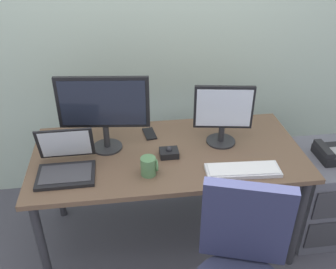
{
  "coord_description": "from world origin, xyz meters",
  "views": [
    {
      "loc": [
        -0.25,
        -1.84,
        1.96
      ],
      "look_at": [
        0.0,
        0.0,
        0.83
      ],
      "focal_mm": 39.81,
      "sensor_mm": 36.0,
      "label": 1
    }
  ],
  "objects_px": {
    "file_cabinet": "(319,193)",
    "coffee_mug": "(149,166)",
    "desk_phone": "(330,153)",
    "monitor_main": "(103,107)",
    "cell_phone": "(150,134)",
    "keyboard": "(243,170)",
    "trackball_mouse": "(168,153)",
    "monitor_side": "(223,113)",
    "laptop": "(66,163)"
  },
  "relations": [
    {
      "from": "trackball_mouse",
      "to": "coffee_mug",
      "type": "distance_m",
      "value": 0.21
    },
    {
      "from": "trackball_mouse",
      "to": "monitor_side",
      "type": "bearing_deg",
      "value": 17.18
    },
    {
      "from": "cell_phone",
      "to": "laptop",
      "type": "bearing_deg",
      "value": -154.18
    },
    {
      "from": "desk_phone",
      "to": "monitor_main",
      "type": "bearing_deg",
      "value": 174.47
    },
    {
      "from": "file_cabinet",
      "to": "cell_phone",
      "type": "bearing_deg",
      "value": 167.89
    },
    {
      "from": "monitor_side",
      "to": "trackball_mouse",
      "type": "height_order",
      "value": "monitor_side"
    },
    {
      "from": "desk_phone",
      "to": "trackball_mouse",
      "type": "height_order",
      "value": "trackball_mouse"
    },
    {
      "from": "file_cabinet",
      "to": "laptop",
      "type": "xyz_separation_m",
      "value": [
        -1.62,
        -0.09,
        0.46
      ]
    },
    {
      "from": "desk_phone",
      "to": "cell_phone",
      "type": "distance_m",
      "value": 1.15
    },
    {
      "from": "file_cabinet",
      "to": "coffee_mug",
      "type": "relative_size",
      "value": 5.64
    },
    {
      "from": "laptop",
      "to": "cell_phone",
      "type": "height_order",
      "value": "laptop"
    },
    {
      "from": "laptop",
      "to": "cell_phone",
      "type": "xyz_separation_m",
      "value": [
        0.49,
        0.33,
        -0.05
      ]
    },
    {
      "from": "file_cabinet",
      "to": "monitor_main",
      "type": "xyz_separation_m",
      "value": [
        -1.4,
        0.12,
        0.69
      ]
    },
    {
      "from": "file_cabinet",
      "to": "coffee_mug",
      "type": "bearing_deg",
      "value": -171.42
    },
    {
      "from": "file_cabinet",
      "to": "trackball_mouse",
      "type": "relative_size",
      "value": 5.46
    },
    {
      "from": "trackball_mouse",
      "to": "file_cabinet",
      "type": "bearing_deg",
      "value": 0.86
    },
    {
      "from": "monitor_side",
      "to": "laptop",
      "type": "height_order",
      "value": "monitor_side"
    },
    {
      "from": "desk_phone",
      "to": "laptop",
      "type": "height_order",
      "value": "laptop"
    },
    {
      "from": "monitor_main",
      "to": "coffee_mug",
      "type": "distance_m",
      "value": 0.43
    },
    {
      "from": "desk_phone",
      "to": "cell_phone",
      "type": "xyz_separation_m",
      "value": [
        -1.12,
        0.26,
        0.08
      ]
    },
    {
      "from": "keyboard",
      "to": "coffee_mug",
      "type": "xyz_separation_m",
      "value": [
        -0.51,
        0.05,
        0.04
      ]
    },
    {
      "from": "file_cabinet",
      "to": "monitor_main",
      "type": "relative_size",
      "value": 1.14
    },
    {
      "from": "monitor_side",
      "to": "file_cabinet",
      "type": "bearing_deg",
      "value": -7.42
    },
    {
      "from": "cell_phone",
      "to": "monitor_main",
      "type": "bearing_deg",
      "value": -163.27
    },
    {
      "from": "keyboard",
      "to": "monitor_main",
      "type": "bearing_deg",
      "value": 155.06
    },
    {
      "from": "file_cabinet",
      "to": "laptop",
      "type": "distance_m",
      "value": 1.68
    },
    {
      "from": "coffee_mug",
      "to": "cell_phone",
      "type": "relative_size",
      "value": 0.75
    },
    {
      "from": "file_cabinet",
      "to": "monitor_side",
      "type": "distance_m",
      "value": 0.94
    },
    {
      "from": "keyboard",
      "to": "coffee_mug",
      "type": "height_order",
      "value": "coffee_mug"
    },
    {
      "from": "monitor_main",
      "to": "trackball_mouse",
      "type": "height_order",
      "value": "monitor_main"
    },
    {
      "from": "monitor_side",
      "to": "laptop",
      "type": "distance_m",
      "value": 0.95
    },
    {
      "from": "trackball_mouse",
      "to": "cell_phone",
      "type": "distance_m",
      "value": 0.27
    },
    {
      "from": "keyboard",
      "to": "cell_phone",
      "type": "relative_size",
      "value": 2.94
    },
    {
      "from": "monitor_main",
      "to": "trackball_mouse",
      "type": "bearing_deg",
      "value": -20.51
    },
    {
      "from": "desk_phone",
      "to": "monitor_side",
      "type": "relative_size",
      "value": 0.53
    },
    {
      "from": "monitor_side",
      "to": "cell_phone",
      "type": "xyz_separation_m",
      "value": [
        -0.43,
        0.15,
        -0.2
      ]
    },
    {
      "from": "keyboard",
      "to": "coffee_mug",
      "type": "distance_m",
      "value": 0.52
    },
    {
      "from": "trackball_mouse",
      "to": "cell_phone",
      "type": "relative_size",
      "value": 0.77
    },
    {
      "from": "file_cabinet",
      "to": "monitor_side",
      "type": "relative_size",
      "value": 1.59
    },
    {
      "from": "monitor_side",
      "to": "coffee_mug",
      "type": "height_order",
      "value": "monitor_side"
    },
    {
      "from": "monitor_main",
      "to": "laptop",
      "type": "bearing_deg",
      "value": -137.17
    },
    {
      "from": "monitor_main",
      "to": "keyboard",
      "type": "distance_m",
      "value": 0.86
    },
    {
      "from": "monitor_main",
      "to": "keyboard",
      "type": "bearing_deg",
      "value": -24.94
    },
    {
      "from": "keyboard",
      "to": "laptop",
      "type": "bearing_deg",
      "value": 171.76
    },
    {
      "from": "trackball_mouse",
      "to": "coffee_mug",
      "type": "xyz_separation_m",
      "value": [
        -0.13,
        -0.16,
        0.03
      ]
    },
    {
      "from": "cell_phone",
      "to": "keyboard",
      "type": "bearing_deg",
      "value": -52.85
    },
    {
      "from": "desk_phone",
      "to": "monitor_main",
      "type": "height_order",
      "value": "monitor_main"
    },
    {
      "from": "coffee_mug",
      "to": "trackball_mouse",
      "type": "bearing_deg",
      "value": 51.2
    },
    {
      "from": "desk_phone",
      "to": "cell_phone",
      "type": "bearing_deg",
      "value": 167.0
    },
    {
      "from": "laptop",
      "to": "monitor_side",
      "type": "bearing_deg",
      "value": 10.93
    }
  ]
}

